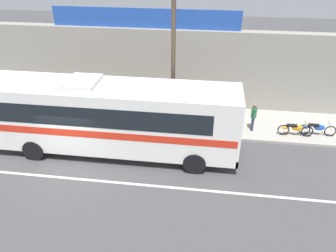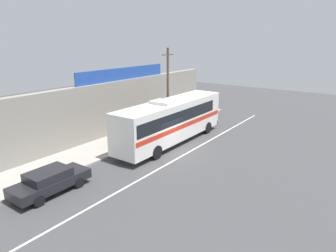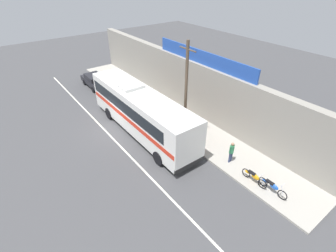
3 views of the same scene
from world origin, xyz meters
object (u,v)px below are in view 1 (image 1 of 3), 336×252
object	(u,v)px
motorcycle_purple	(317,128)
pedestrian_near_shop	(254,115)
motorcycle_black	(295,129)
intercity_bus	(109,115)
pedestrian_far_right	(193,109)
utility_pole	(173,62)
pedestrian_by_curb	(73,102)

from	to	relation	value
motorcycle_purple	pedestrian_near_shop	bearing A→B (deg)	178.00
motorcycle_black	motorcycle_purple	distance (m)	1.19
intercity_bus	motorcycle_purple	distance (m)	10.91
motorcycle_black	pedestrian_far_right	world-z (taller)	pedestrian_far_right
motorcycle_black	motorcycle_purple	bearing A→B (deg)	9.76
pedestrian_near_shop	pedestrian_far_right	world-z (taller)	pedestrian_near_shop
utility_pole	motorcycle_purple	size ratio (longest dim) A/B	3.89
motorcycle_black	pedestrian_near_shop	xyz separation A→B (m)	(-2.19, 0.32, 0.51)
intercity_bus	utility_pole	bearing A→B (deg)	39.79
motorcycle_black	pedestrian_by_curb	world-z (taller)	pedestrian_by_curb
pedestrian_by_curb	pedestrian_near_shop	bearing A→B (deg)	-0.70
pedestrian_by_curb	pedestrian_far_right	bearing A→B (deg)	1.71
utility_pole	pedestrian_near_shop	distance (m)	5.27
intercity_bus	motorcycle_black	size ratio (longest dim) A/B	6.57
motorcycle_purple	pedestrian_far_right	size ratio (longest dim) A/B	1.23
intercity_bus	utility_pole	distance (m)	4.10
utility_pole	motorcycle_black	world-z (taller)	utility_pole
utility_pole	pedestrian_by_curb	bearing A→B (deg)	173.52
utility_pole	pedestrian_by_curb	xyz separation A→B (m)	(-5.89, 0.67, -2.95)
pedestrian_far_right	pedestrian_by_curb	bearing A→B (deg)	-178.29
motorcycle_black	intercity_bus	bearing A→B (deg)	-164.76
pedestrian_near_shop	motorcycle_black	bearing A→B (deg)	-8.30
utility_pole	pedestrian_near_shop	xyz separation A→B (m)	(4.33, 0.55, -2.96)
intercity_bus	motorcycle_purple	bearing A→B (deg)	14.64
utility_pole	pedestrian_near_shop	size ratio (longest dim) A/B	4.66
motorcycle_black	pedestrian_near_shop	size ratio (longest dim) A/B	1.14
motorcycle_black	pedestrian_far_right	size ratio (longest dim) A/B	1.16
pedestrian_near_shop	motorcycle_purple	bearing A→B (deg)	-2.00
pedestrian_near_shop	pedestrian_far_right	bearing A→B (deg)	174.29
intercity_bus	pedestrian_by_curb	bearing A→B (deg)	136.45
intercity_bus	utility_pole	size ratio (longest dim) A/B	1.61
motorcycle_purple	pedestrian_by_curb	size ratio (longest dim) A/B	1.19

